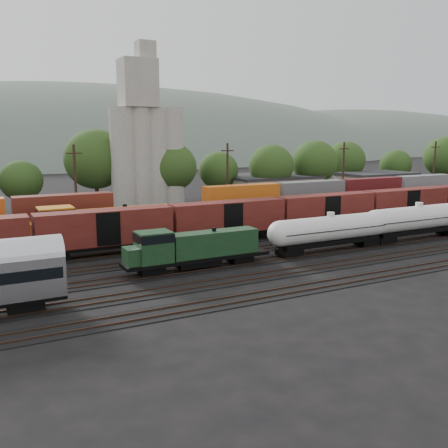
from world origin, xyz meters
name	(u,v)px	position (x,y,z in m)	size (l,w,h in m)	color
ground	(225,253)	(0.00, 0.00, 0.00)	(600.00, 600.00, 0.00)	black
tracks	(225,253)	(0.00, 0.00, 0.05)	(180.00, 33.20, 0.20)	black
green_locomotive	(190,248)	(-6.50, -5.00, 2.32)	(15.25, 2.69, 4.04)	black
tank_car_a	(330,230)	(11.04, -5.00, 2.59)	(16.59, 2.97, 4.35)	silver
tank_car_b	(418,219)	(25.26, -5.00, 2.72)	(17.47, 3.13, 4.58)	silver
orange_locomotive	(98,224)	(-11.88, 10.00, 2.76)	(19.47, 3.25, 4.87)	black
boxcar_string	(170,223)	(-4.62, 5.00, 3.12)	(122.80, 2.90, 4.20)	black
container_wall	(159,213)	(-2.39, 15.00, 2.79)	(160.00, 2.60, 5.80)	black
grain_silo	(147,147)	(3.28, 36.00, 11.26)	(13.40, 5.00, 29.00)	#A3A095
industrial_sheds	(167,195)	(6.63, 35.25, 2.56)	(119.38, 17.26, 5.10)	#9E937F
tree_band	(147,166)	(3.90, 38.09, 7.75)	(160.73, 20.22, 14.33)	black
utility_poles	(157,183)	(0.00, 22.00, 6.21)	(122.20, 0.36, 12.00)	black
distant_hills	(59,192)	(23.92, 260.00, -20.56)	(860.00, 286.00, 130.00)	#59665B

